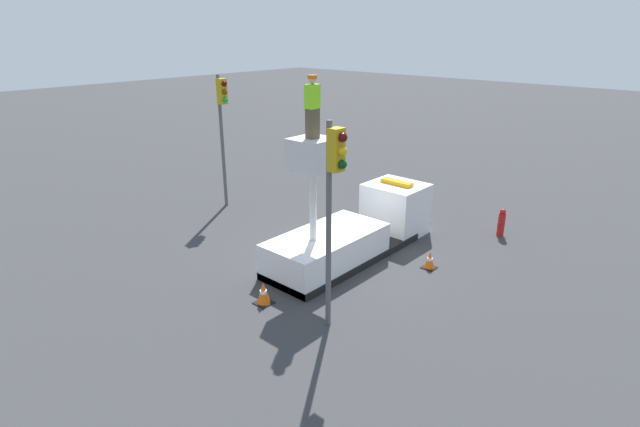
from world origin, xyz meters
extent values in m
plane|color=#38383A|center=(0.00, 0.00, 0.00)|extent=(120.00, 120.00, 0.00)
cube|color=black|center=(0.00, 0.00, 0.12)|extent=(5.96, 2.08, 0.24)
cube|color=white|center=(-0.91, 0.00, 0.59)|extent=(4.13, 2.02, 1.17)
cube|color=white|center=(2.98, 0.00, 0.95)|extent=(1.83, 2.02, 1.90)
cube|color=black|center=(3.90, 0.00, 1.33)|extent=(0.03, 1.72, 0.76)
cube|color=orange|center=(2.98, 0.00, 1.97)|extent=(0.36, 1.21, 0.14)
cylinder|color=silver|center=(-1.54, 0.00, 2.34)|extent=(0.22, 0.22, 2.35)
cube|color=silver|center=(-1.54, 0.00, 3.87)|extent=(1.14, 1.14, 0.90)
cube|color=brown|center=(-1.54, 0.00, 4.74)|extent=(0.34, 0.26, 0.84)
cube|color=#8CEA1E|center=(-1.54, 0.00, 5.49)|extent=(0.40, 0.26, 0.66)
sphere|color=beige|center=(-1.54, 0.00, 5.93)|extent=(0.23, 0.23, 0.23)
cylinder|color=orange|center=(-1.54, 0.00, 6.02)|extent=(0.26, 0.26, 0.09)
cylinder|color=#515156|center=(-3.37, -2.20, 2.67)|extent=(0.14, 0.14, 5.33)
cube|color=#B79314|center=(-3.37, -2.41, 4.68)|extent=(0.34, 0.28, 1.00)
sphere|color=#490707|center=(-3.37, -2.59, 4.99)|extent=(0.22, 0.22, 0.22)
sphere|color=gold|center=(-3.37, -2.59, 4.68)|extent=(0.22, 0.22, 0.22)
sphere|color=#083710|center=(-3.37, -2.59, 4.37)|extent=(0.22, 0.22, 0.22)
cylinder|color=#515156|center=(0.72, 7.21, 2.76)|extent=(0.14, 0.14, 5.52)
cube|color=#B79314|center=(0.72, 7.00, 4.87)|extent=(0.34, 0.28, 1.00)
sphere|color=#490707|center=(0.72, 6.82, 5.18)|extent=(0.22, 0.22, 0.22)
sphere|color=#503C07|center=(0.72, 6.82, 4.87)|extent=(0.22, 0.22, 0.22)
sphere|color=green|center=(0.72, 6.82, 4.56)|extent=(0.22, 0.22, 0.22)
cylinder|color=red|center=(5.36, -3.11, 0.44)|extent=(0.25, 0.25, 0.88)
sphere|color=red|center=(5.36, -3.11, 0.95)|extent=(0.22, 0.22, 0.22)
cylinder|color=red|center=(5.17, -3.11, 0.53)|extent=(0.12, 0.10, 0.10)
cylinder|color=red|center=(5.54, -3.11, 0.53)|extent=(0.12, 0.10, 0.10)
cube|color=black|center=(-3.80, -0.17, 0.01)|extent=(0.47, 0.47, 0.03)
cone|color=orange|center=(-3.80, -0.17, 0.33)|extent=(0.39, 0.39, 0.67)
cylinder|color=white|center=(-3.80, -0.17, 0.37)|extent=(0.20, 0.20, 0.09)
cube|color=black|center=(1.24, -2.52, 0.01)|extent=(0.42, 0.42, 0.03)
cone|color=orange|center=(1.24, -2.52, 0.29)|extent=(0.35, 0.35, 0.59)
cylinder|color=white|center=(1.24, -2.52, 0.32)|extent=(0.18, 0.18, 0.08)
camera|label=1|loc=(-11.88, -9.51, 7.29)|focal=28.00mm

